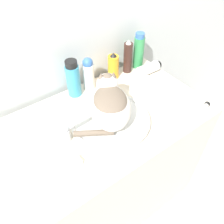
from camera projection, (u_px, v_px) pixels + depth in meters
wall_back at (64, 20)px, 1.16m from camera, size 8.00×0.05×2.40m
vanity_counter at (109, 162)px, 1.50m from camera, size 1.03×0.63×0.83m
sink_basin at (110, 120)px, 1.16m from camera, size 0.39×0.39×0.04m
cat at (110, 103)px, 1.09m from camera, size 0.36×0.34×0.19m
faucet at (67, 130)px, 1.06m from camera, size 0.13×0.05×0.14m
mouthwash_bottle at (73, 79)px, 1.26m from camera, size 0.07×0.07×0.21m
hairspray_can_black at (128, 57)px, 1.43m from camera, size 0.05×0.05×0.21m
spray_bottle_trigger at (113, 66)px, 1.40m from camera, size 0.06×0.06×0.17m
lotion_bottle_white at (89, 74)px, 1.31m from camera, size 0.06×0.06×0.20m
shampoo_bottle_tall at (139, 51)px, 1.45m from camera, size 0.06×0.06×0.23m
cream_tube at (202, 112)px, 1.22m from camera, size 0.16×0.07×0.03m
hair_dryer at (148, 69)px, 1.46m from camera, size 0.16×0.10×0.07m
soap_bar at (73, 164)px, 0.99m from camera, size 0.07×0.04×0.02m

